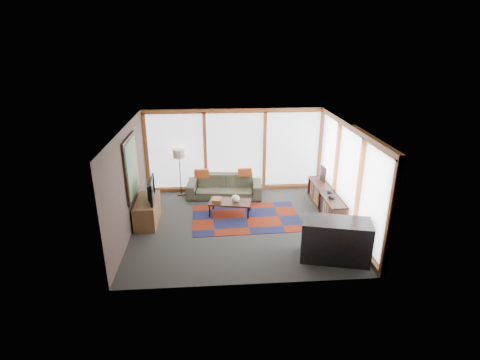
{
  "coord_description": "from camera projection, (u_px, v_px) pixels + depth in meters",
  "views": [
    {
      "loc": [
        -0.69,
        -8.64,
        4.57
      ],
      "look_at": [
        0.0,
        0.4,
        1.1
      ],
      "focal_mm": 28.0,
      "sensor_mm": 36.0,
      "label": 1
    }
  ],
  "objects": [
    {
      "name": "rug",
      "position": [
        246.0,
        218.0,
        10.1
      ],
      "size": [
        2.94,
        1.94,
        0.01
      ],
      "primitive_type": "cube",
      "rotation": [
        0.0,
        0.0,
        0.03
      ],
      "color": "maroon",
      "rests_on": "ground"
    },
    {
      "name": "floor_lamp",
      "position": [
        180.0,
        172.0,
        11.35
      ],
      "size": [
        0.37,
        0.37,
        1.46
      ],
      "primitive_type": null,
      "color": "#2D2215",
      "rests_on": "ground"
    },
    {
      "name": "vase",
      "position": [
        235.0,
        198.0,
        10.15
      ],
      "size": [
        0.27,
        0.27,
        0.2
      ],
      "primitive_type": "ellipsoid",
      "rotation": [
        0.0,
        0.0,
        -0.23
      ],
      "color": "silver",
      "rests_on": "coffee_table"
    },
    {
      "name": "bookshelf",
      "position": [
        326.0,
        201.0,
        10.44
      ],
      "size": [
        0.43,
        2.39,
        0.6
      ],
      "primitive_type": null,
      "color": "#341E13",
      "rests_on": "ground"
    },
    {
      "name": "ground",
      "position": [
        241.0,
        225.0,
        9.73
      ],
      "size": [
        5.5,
        5.5,
        0.0
      ],
      "primitive_type": "plane",
      "color": "#292827",
      "rests_on": "ground"
    },
    {
      "name": "bowl_b",
      "position": [
        330.0,
        192.0,
        10.17
      ],
      "size": [
        0.17,
        0.17,
        0.09
      ],
      "primitive_type": "ellipsoid",
      "rotation": [
        0.0,
        0.0,
        -0.01
      ],
      "color": "black",
      "rests_on": "bookshelf"
    },
    {
      "name": "room_envelope",
      "position": [
        258.0,
        161.0,
        9.73
      ],
      "size": [
        5.52,
        5.02,
        2.62
      ],
      "color": "#453730",
      "rests_on": "ground"
    },
    {
      "name": "television",
      "position": [
        148.0,
        190.0,
        9.55
      ],
      "size": [
        0.2,
        0.99,
        0.57
      ],
      "primitive_type": "imported",
      "rotation": [
        0.0,
        0.0,
        1.65
      ],
      "color": "black",
      "rests_on": "tv_console"
    },
    {
      "name": "coffee_table",
      "position": [
        230.0,
        208.0,
        10.26
      ],
      "size": [
        1.21,
        0.77,
        0.37
      ],
      "primitive_type": null,
      "rotation": [
        0.0,
        0.0,
        -0.2
      ],
      "color": "#341E13",
      "rests_on": "ground"
    },
    {
      "name": "shelf_picture",
      "position": [
        323.0,
        174.0,
        10.97
      ],
      "size": [
        0.08,
        0.34,
        0.44
      ],
      "primitive_type": "cube",
      "rotation": [
        0.0,
        0.0,
        0.11
      ],
      "color": "black",
      "rests_on": "bookshelf"
    },
    {
      "name": "pillow_left",
      "position": [
        202.0,
        173.0,
        11.14
      ],
      "size": [
        0.44,
        0.13,
        0.24
      ],
      "primitive_type": "cube",
      "rotation": [
        0.0,
        0.0,
        0.0
      ],
      "color": "#AF4A1A",
      "rests_on": "sofa"
    },
    {
      "name": "bar_counter",
      "position": [
        335.0,
        240.0,
        8.09
      ],
      "size": [
        1.58,
        1.01,
        0.92
      ],
      "primitive_type": "cube",
      "rotation": [
        0.0,
        0.0,
        -0.25
      ],
      "color": "black",
      "rests_on": "ground"
    },
    {
      "name": "tv_console",
      "position": [
        147.0,
        211.0,
        9.77
      ],
      "size": [
        0.53,
        1.28,
        0.64
      ],
      "primitive_type": "cube",
      "color": "brown",
      "rests_on": "ground"
    },
    {
      "name": "bowl_a",
      "position": [
        332.0,
        197.0,
        9.83
      ],
      "size": [
        0.24,
        0.24,
        0.1
      ],
      "primitive_type": "ellipsoid",
      "rotation": [
        0.0,
        0.0,
        0.25
      ],
      "color": "black",
      "rests_on": "bookshelf"
    },
    {
      "name": "book_stack",
      "position": [
        217.0,
        200.0,
        10.16
      ],
      "size": [
        0.28,
        0.33,
        0.1
      ],
      "primitive_type": "cube",
      "rotation": [
        0.0,
        0.0,
        -0.16
      ],
      "color": "#96502A",
      "rests_on": "coffee_table"
    },
    {
      "name": "sofa",
      "position": [
        224.0,
        186.0,
        11.36
      ],
      "size": [
        2.32,
        1.08,
        0.66
      ],
      "primitive_type": "imported",
      "rotation": [
        0.0,
        0.0,
        -0.09
      ],
      "color": "#3D3F2D",
      "rests_on": "ground"
    },
    {
      "name": "pillow_right",
      "position": [
        245.0,
        172.0,
        11.25
      ],
      "size": [
        0.42,
        0.14,
        0.23
      ],
      "primitive_type": "cube",
      "rotation": [
        0.0,
        0.0,
        -0.02
      ],
      "color": "#AF4A1A",
      "rests_on": "sofa"
    }
  ]
}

